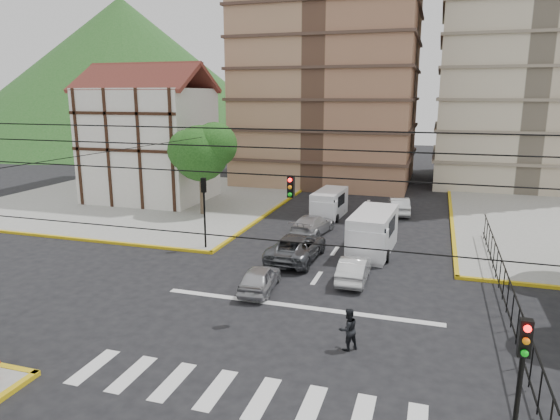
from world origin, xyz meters
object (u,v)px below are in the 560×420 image
at_px(traffic_light_nw, 204,201).
at_px(van_left_lane, 329,205).
at_px(traffic_light_se, 520,377).
at_px(car_silver_front_left, 260,278).
at_px(van_right_lane, 372,234).
at_px(car_white_front_right, 354,269).
at_px(pedestrian_crosswalk, 348,329).

xyz_separation_m(traffic_light_nw, van_left_lane, (5.64, 10.38, -2.07)).
height_order(traffic_light_se, traffic_light_nw, same).
relative_size(van_left_lane, car_silver_front_left, 1.30).
bearing_deg(traffic_light_nw, car_silver_front_left, -43.93).
bearing_deg(van_left_lane, traffic_light_se, -65.42).
xyz_separation_m(van_right_lane, car_white_front_right, (-0.30, -4.93, -0.59)).
xyz_separation_m(traffic_light_se, traffic_light_nw, (-15.60, 15.60, 0.00)).
bearing_deg(van_right_lane, traffic_light_nw, -163.04).
height_order(van_right_lane, van_left_lane, van_right_lane).
height_order(traffic_light_nw, car_silver_front_left, traffic_light_nw).
distance_m(car_silver_front_left, car_white_front_right, 5.03).
relative_size(traffic_light_nw, pedestrian_crosswalk, 2.66).
relative_size(traffic_light_se, pedestrian_crosswalk, 2.66).
bearing_deg(van_left_lane, traffic_light_nw, -114.93).
height_order(traffic_light_nw, van_left_lane, traffic_light_nw).
xyz_separation_m(traffic_light_nw, car_white_front_right, (9.73, -2.58, -2.46)).
bearing_deg(pedestrian_crosswalk, traffic_light_nw, -86.23).
distance_m(traffic_light_se, pedestrian_crosswalk, 7.94).
distance_m(car_white_front_right, pedestrian_crosswalk, 7.31).
bearing_deg(car_silver_front_left, van_left_lane, -94.71).
relative_size(van_left_lane, car_white_front_right, 1.23).
distance_m(traffic_light_nw, van_left_lane, 11.99).
height_order(traffic_light_nw, car_white_front_right, traffic_light_nw).
bearing_deg(car_white_front_right, traffic_light_se, 113.65).
bearing_deg(pedestrian_crosswalk, car_white_front_right, -126.26).
relative_size(car_white_front_right, pedestrian_crosswalk, 2.39).
xyz_separation_m(traffic_light_nw, pedestrian_crosswalk, (10.66, -9.82, -2.29)).
bearing_deg(van_right_lane, car_silver_front_left, -116.95).
bearing_deg(van_right_lane, pedestrian_crosswalk, -83.30).
distance_m(van_right_lane, car_silver_front_left, 8.91).
bearing_deg(traffic_light_nw, car_white_front_right, -14.84).
bearing_deg(traffic_light_se, van_left_lane, 110.98).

